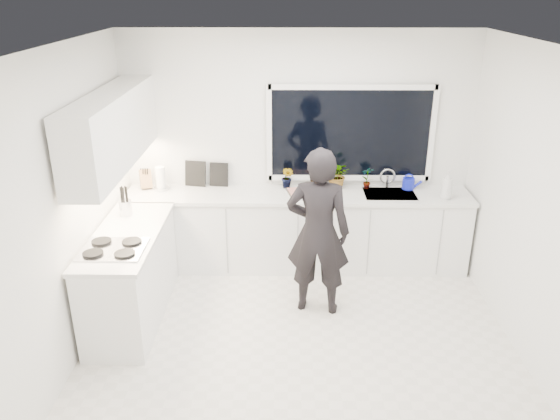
{
  "coord_description": "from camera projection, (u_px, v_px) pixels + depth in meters",
  "views": [
    {
      "loc": [
        -0.13,
        -4.37,
        3.15
      ],
      "look_at": [
        -0.19,
        0.4,
        1.15
      ],
      "focal_mm": 35.0,
      "sensor_mm": 36.0,
      "label": 1
    }
  ],
  "objects": [
    {
      "name": "pizza_tray",
      "position": [
        309.0,
        193.0,
        6.2
      ],
      "size": [
        0.54,
        0.45,
        0.03
      ],
      "primitive_type": "cube",
      "rotation": [
        0.0,
        0.0,
        0.22
      ],
      "color": "silver",
      "rests_on": "countertop_back"
    },
    {
      "name": "picture_frame_large",
      "position": [
        219.0,
        174.0,
        6.41
      ],
      "size": [
        0.22,
        0.05,
        0.28
      ],
      "primitive_type": "cube",
      "rotation": [
        0.0,
        0.0,
        -0.13
      ],
      "color": "black",
      "rests_on": "countertop_back"
    },
    {
      "name": "watering_can",
      "position": [
        408.0,
        184.0,
        6.34
      ],
      "size": [
        0.16,
        0.16,
        0.13
      ],
      "primitive_type": "cylinder",
      "rotation": [
        0.0,
        0.0,
        -0.12
      ],
      "color": "#131DB5",
      "rests_on": "countertop_back"
    },
    {
      "name": "floor",
      "position": [
        299.0,
        337.0,
        5.25
      ],
      "size": [
        4.0,
        3.5,
        0.02
      ],
      "primitive_type": "cube",
      "color": "beige",
      "rests_on": "ground"
    },
    {
      "name": "herb_plants",
      "position": [
        331.0,
        176.0,
        6.31
      ],
      "size": [
        1.1,
        0.35,
        0.33
      ],
      "color": "#26662D",
      "rests_on": "countertop_back"
    },
    {
      "name": "picture_frame_small",
      "position": [
        195.0,
        174.0,
        6.41
      ],
      "size": [
        0.25,
        0.07,
        0.3
      ],
      "primitive_type": "cube",
      "rotation": [
        0.0,
        0.0,
        -0.19
      ],
      "color": "black",
      "rests_on": "countertop_back"
    },
    {
      "name": "pizza",
      "position": [
        309.0,
        192.0,
        6.19
      ],
      "size": [
        0.49,
        0.4,
        0.01
      ],
      "primitive_type": "cube",
      "rotation": [
        0.0,
        0.0,
        0.22
      ],
      "color": "red",
      "rests_on": "pizza_tray"
    },
    {
      "name": "wall_right",
      "position": [
        534.0,
        208.0,
        4.7
      ],
      "size": [
        0.02,
        3.5,
        2.7
      ],
      "primitive_type": "cube",
      "color": "white",
      "rests_on": "ground"
    },
    {
      "name": "wall_left",
      "position": [
        71.0,
        206.0,
        4.75
      ],
      "size": [
        0.02,
        3.5,
        2.7
      ],
      "primitive_type": "cube",
      "color": "white",
      "rests_on": "ground"
    },
    {
      "name": "countertop_left",
      "position": [
        126.0,
        235.0,
        5.24
      ],
      "size": [
        0.62,
        1.6,
        0.04
      ],
      "primitive_type": "cube",
      "color": "silver",
      "rests_on": "base_cabinets_left"
    },
    {
      "name": "wall_back",
      "position": [
        298.0,
        149.0,
        6.35
      ],
      "size": [
        4.0,
        0.02,
        2.7
      ],
      "primitive_type": "cube",
      "color": "white",
      "rests_on": "ground"
    },
    {
      "name": "base_cabinets_back",
      "position": [
        297.0,
        231.0,
        6.42
      ],
      "size": [
        3.92,
        0.58,
        0.88
      ],
      "primitive_type": "cube",
      "color": "white",
      "rests_on": "floor"
    },
    {
      "name": "ceiling",
      "position": [
        304.0,
        44.0,
        4.2
      ],
      "size": [
        4.0,
        3.5,
        0.02
      ],
      "primitive_type": "cube",
      "color": "white",
      "rests_on": "wall_back"
    },
    {
      "name": "knife_block",
      "position": [
        146.0,
        179.0,
        6.34
      ],
      "size": [
        0.16,
        0.14,
        0.22
      ],
      "primitive_type": "cube",
      "rotation": [
        0.0,
        0.0,
        0.36
      ],
      "color": "olive",
      "rests_on": "countertop_back"
    },
    {
      "name": "upper_cabinets",
      "position": [
        113.0,
        129.0,
        5.2
      ],
      "size": [
        0.34,
        2.1,
        0.7
      ],
      "primitive_type": "cube",
      "color": "white",
      "rests_on": "wall_left"
    },
    {
      "name": "stovetop",
      "position": [
        113.0,
        248.0,
        4.91
      ],
      "size": [
        0.56,
        0.48,
        0.03
      ],
      "primitive_type": "cube",
      "color": "black",
      "rests_on": "countertop_left"
    },
    {
      "name": "person",
      "position": [
        318.0,
        232.0,
        5.37
      ],
      "size": [
        0.69,
        0.51,
        1.74
      ],
      "primitive_type": "imported",
      "rotation": [
        0.0,
        0.0,
        2.99
      ],
      "color": "black",
      "rests_on": "floor"
    },
    {
      "name": "window",
      "position": [
        350.0,
        133.0,
        6.23
      ],
      "size": [
        1.8,
        0.02,
        1.0
      ],
      "primitive_type": "cube",
      "color": "black",
      "rests_on": "wall_back"
    },
    {
      "name": "soap_bottles",
      "position": [
        447.0,
        186.0,
        6.02
      ],
      "size": [
        0.18,
        0.18,
        0.33
      ],
      "color": "#D8BF66",
      "rests_on": "countertop_back"
    },
    {
      "name": "utensil_crock",
      "position": [
        126.0,
        208.0,
        5.62
      ],
      "size": [
        0.15,
        0.15,
        0.16
      ],
      "primitive_type": "cylinder",
      "rotation": [
        0.0,
        0.0,
        0.17
      ],
      "color": "silver",
      "rests_on": "countertop_left"
    },
    {
      "name": "countertop_back",
      "position": [
        298.0,
        195.0,
        6.23
      ],
      "size": [
        3.94,
        0.62,
        0.04
      ],
      "primitive_type": "cube",
      "color": "silver",
      "rests_on": "base_cabinets_back"
    },
    {
      "name": "base_cabinets_left",
      "position": [
        131.0,
        277.0,
        5.42
      ],
      "size": [
        0.58,
        1.6,
        0.88
      ],
      "primitive_type": "cube",
      "color": "white",
      "rests_on": "floor"
    },
    {
      "name": "faucet",
      "position": [
        387.0,
        179.0,
        6.36
      ],
      "size": [
        0.03,
        0.03,
        0.22
      ],
      "primitive_type": "cylinder",
      "color": "silver",
      "rests_on": "countertop_back"
    },
    {
      "name": "sink",
      "position": [
        389.0,
        198.0,
        6.24
      ],
      "size": [
        0.58,
        0.42,
        0.14
      ],
      "primitive_type": "cube",
      "color": "silver",
      "rests_on": "countertop_back"
    },
    {
      "name": "paper_towel_roll",
      "position": [
        161.0,
        179.0,
        6.29
      ],
      "size": [
        0.12,
        0.12,
        0.26
      ],
      "primitive_type": "cylinder",
      "rotation": [
        0.0,
        0.0,
        -0.11
      ],
      "color": "white",
      "rests_on": "countertop_back"
    }
  ]
}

